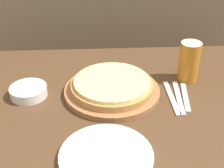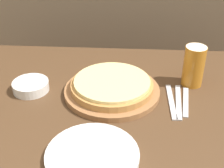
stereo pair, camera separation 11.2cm
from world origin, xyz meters
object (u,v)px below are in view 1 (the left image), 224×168
dinner_plate (106,156)px  pizza_on_board (112,87)px  side_bowl (29,91)px  fork (172,97)px  spoon (185,97)px  beer_glass (189,60)px  dinner_knife (178,97)px

dinner_plate → pizza_on_board: bearing=84.1°
side_bowl → fork: side_bowl is taller
pizza_on_board → spoon: bearing=-9.1°
beer_glass → dinner_knife: 0.16m
pizza_on_board → fork: size_ratio=1.64×
dinner_plate → fork: bearing=49.3°
side_bowl → dinner_knife: (0.54, -0.04, -0.02)m
side_bowl → dinner_knife: size_ratio=0.63×
dinner_knife → spoon: size_ratio=1.18×
spoon → pizza_on_board: bearing=170.9°
dinner_plate → dinner_knife: 0.39m
beer_glass → side_bowl: beer_glass is taller
fork → pizza_on_board: bearing=168.8°
pizza_on_board → dinner_knife: pizza_on_board is taller
side_bowl → pizza_on_board: bearing=-0.4°
fork → spoon: size_ratio=1.17×
pizza_on_board → beer_glass: beer_glass is taller
dinner_plate → beer_glass: bearing=51.1°
fork → dinner_knife: same height
beer_glass → side_bowl: (-0.60, -0.08, -0.07)m
side_bowl → spoon: side_bowl is taller
fork → spoon: same height
fork → spoon: bearing=0.0°
pizza_on_board → dinner_knife: size_ratio=1.64×
beer_glass → dinner_knife: bearing=-116.2°
beer_glass → dinner_knife: size_ratio=0.73×
pizza_on_board → dinner_plate: bearing=-95.9°
beer_glass → dinner_plate: size_ratio=0.59×
dinner_plate → spoon: dinner_plate is taller
beer_glass → side_bowl: 0.61m
side_bowl → fork: (0.51, -0.04, -0.02)m
beer_glass → fork: 0.17m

